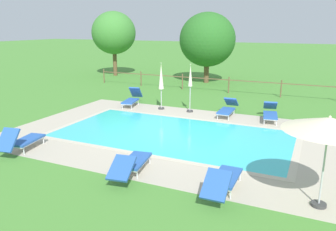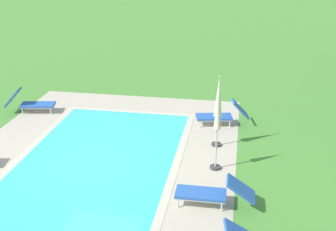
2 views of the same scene
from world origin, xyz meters
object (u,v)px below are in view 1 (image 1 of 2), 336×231
(patio_umbrella_open_by_bench, at_px, (329,125))
(tree_far_west, at_px, (114,33))
(sun_lounger_north_mid, at_px, (224,179))
(patio_umbrella_closed_row_mid_west, at_px, (190,82))
(tree_centre, at_px, (207,40))
(sun_lounger_north_near_steps, at_px, (270,112))
(sun_lounger_south_mid, at_px, (22,140))
(sun_lounger_north_far, at_px, (228,108))
(sun_lounger_south_near_corner, at_px, (132,99))
(patio_umbrella_closed_row_west, at_px, (161,79))
(sun_lounger_north_end, at_px, (132,163))

(patio_umbrella_open_by_bench, height_order, tree_far_west, tree_far_west)
(sun_lounger_north_mid, xyz_separation_m, tree_far_west, (-14.31, 16.80, 3.26))
(patio_umbrella_closed_row_mid_west, height_order, tree_centre, tree_centre)
(sun_lounger_north_near_steps, height_order, patio_umbrella_closed_row_mid_west, patio_umbrella_closed_row_mid_west)
(sun_lounger_south_mid, bearing_deg, tree_far_west, 113.29)
(tree_centre, bearing_deg, sun_lounger_north_far, -65.86)
(sun_lounger_south_near_corner, height_order, tree_centre, tree_centre)
(sun_lounger_south_near_corner, distance_m, tree_far_west, 12.22)
(sun_lounger_north_mid, xyz_separation_m, patio_umbrella_closed_row_west, (-5.34, 7.42, 1.20))
(sun_lounger_south_mid, xyz_separation_m, patio_umbrella_closed_row_mid_west, (3.31, 7.48, 1.14))
(sun_lounger_north_end, bearing_deg, patio_umbrella_closed_row_mid_west, 98.12)
(sun_lounger_north_mid, height_order, sun_lounger_south_near_corner, sun_lounger_south_near_corner)
(tree_centre, bearing_deg, sun_lounger_south_near_corner, -97.83)
(tree_far_west, bearing_deg, patio_umbrella_closed_row_west, -46.27)
(sun_lounger_north_far, height_order, sun_lounger_south_mid, sun_lounger_south_mid)
(sun_lounger_south_near_corner, xyz_separation_m, patio_umbrella_closed_row_mid_west, (3.35, 0.02, 1.14))
(sun_lounger_north_far, xyz_separation_m, patio_umbrella_closed_row_mid_west, (-1.92, -0.05, 1.16))
(patio_umbrella_closed_row_mid_west, bearing_deg, sun_lounger_north_far, 1.43)
(sun_lounger_north_end, height_order, tree_centre, tree_centre)
(sun_lounger_north_end, relative_size, sun_lounger_south_near_corner, 1.07)
(sun_lounger_north_far, xyz_separation_m, sun_lounger_south_near_corner, (-5.26, -0.07, 0.02))
(sun_lounger_south_near_corner, relative_size, sun_lounger_south_mid, 1.01)
(sun_lounger_north_mid, distance_m, patio_umbrella_closed_row_west, 9.21)
(sun_lounger_south_near_corner, distance_m, patio_umbrella_open_by_bench, 11.94)
(sun_lounger_north_end, relative_size, tree_far_west, 0.39)
(sun_lounger_north_end, distance_m, sun_lounger_south_near_corner, 8.71)
(sun_lounger_north_near_steps, relative_size, tree_far_west, 0.39)
(sun_lounger_north_far, height_order, sun_lounger_north_end, sun_lounger_north_far)
(sun_lounger_north_far, distance_m, tree_far_west, 15.86)
(sun_lounger_north_near_steps, bearing_deg, sun_lounger_north_end, -110.25)
(patio_umbrella_open_by_bench, distance_m, tree_far_west, 23.45)
(sun_lounger_north_end, height_order, tree_far_west, tree_far_west)
(sun_lounger_north_end, height_order, patio_umbrella_open_by_bench, patio_umbrella_open_by_bench)
(patio_umbrella_open_by_bench, bearing_deg, patio_umbrella_closed_row_west, 136.85)
(sun_lounger_south_mid, bearing_deg, patio_umbrella_open_by_bench, 1.69)
(sun_lounger_south_mid, distance_m, tree_centre, 16.78)
(sun_lounger_north_mid, height_order, tree_far_west, tree_far_west)
(sun_lounger_south_near_corner, relative_size, patio_umbrella_closed_row_west, 0.82)
(tree_centre, bearing_deg, sun_lounger_north_end, -79.13)
(sun_lounger_north_end, relative_size, patio_umbrella_closed_row_west, 0.88)
(sun_lounger_north_mid, height_order, sun_lounger_south_mid, sun_lounger_south_mid)
(patio_umbrella_closed_row_west, height_order, tree_centre, tree_centre)
(sun_lounger_north_near_steps, distance_m, patio_umbrella_open_by_bench, 7.79)
(tree_centre, bearing_deg, sun_lounger_north_near_steps, -56.12)
(sun_lounger_north_mid, distance_m, patio_umbrella_closed_row_mid_west, 8.47)
(patio_umbrella_closed_row_mid_west, xyz_separation_m, tree_centre, (-2.10, 9.02, 1.68))
(patio_umbrella_closed_row_mid_west, xyz_separation_m, tree_far_west, (-10.54, 9.31, 2.10))
(sun_lounger_north_end, height_order, patio_umbrella_closed_row_mid_west, patio_umbrella_closed_row_mid_west)
(sun_lounger_north_end, distance_m, tree_far_west, 20.71)
(patio_umbrella_closed_row_mid_west, bearing_deg, tree_far_west, 138.53)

